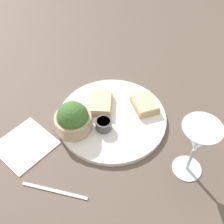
{
  "coord_description": "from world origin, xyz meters",
  "views": [
    {
      "loc": [
        0.49,
        -0.19,
        0.64
      ],
      "look_at": [
        0.0,
        0.0,
        0.03
      ],
      "focal_mm": 45.0,
      "sensor_mm": 36.0,
      "label": 1
    }
  ],
  "objects_px": {
    "cheese_toast_near": "(100,103)",
    "fork": "(55,191)",
    "wine_glass": "(198,141)",
    "cheese_toast_far": "(145,104)",
    "napkin": "(25,144)",
    "salad_bowl": "(73,120)",
    "sauce_ramekin": "(104,124)"
  },
  "relations": [
    {
      "from": "salad_bowl",
      "to": "napkin",
      "type": "height_order",
      "value": "salad_bowl"
    },
    {
      "from": "sauce_ramekin",
      "to": "fork",
      "type": "relative_size",
      "value": 0.32
    },
    {
      "from": "salad_bowl",
      "to": "cheese_toast_near",
      "type": "relative_size",
      "value": 0.9
    },
    {
      "from": "wine_glass",
      "to": "cheese_toast_near",
      "type": "bearing_deg",
      "value": -152.95
    },
    {
      "from": "cheese_toast_near",
      "to": "fork",
      "type": "xyz_separation_m",
      "value": [
        0.21,
        -0.19,
        -0.02
      ]
    },
    {
      "from": "cheese_toast_far",
      "to": "fork",
      "type": "bearing_deg",
      "value": -62.94
    },
    {
      "from": "salad_bowl",
      "to": "cheese_toast_far",
      "type": "xyz_separation_m",
      "value": [
        -0.0,
        0.22,
        -0.02
      ]
    },
    {
      "from": "sauce_ramekin",
      "to": "cheese_toast_near",
      "type": "relative_size",
      "value": 0.4
    },
    {
      "from": "napkin",
      "to": "sauce_ramekin",
      "type": "bearing_deg",
      "value": 81.86
    },
    {
      "from": "salad_bowl",
      "to": "cheese_toast_near",
      "type": "xyz_separation_m",
      "value": [
        -0.05,
        0.09,
        -0.02
      ]
    },
    {
      "from": "wine_glass",
      "to": "napkin",
      "type": "xyz_separation_m",
      "value": [
        -0.22,
        -0.38,
        -0.12
      ]
    },
    {
      "from": "napkin",
      "to": "wine_glass",
      "type": "bearing_deg",
      "value": 59.37
    },
    {
      "from": "cheese_toast_near",
      "to": "cheese_toast_far",
      "type": "bearing_deg",
      "value": 67.41
    },
    {
      "from": "salad_bowl",
      "to": "sauce_ramekin",
      "type": "distance_m",
      "value": 0.08
    },
    {
      "from": "cheese_toast_far",
      "to": "fork",
      "type": "relative_size",
      "value": 0.59
    },
    {
      "from": "cheese_toast_near",
      "to": "napkin",
      "type": "height_order",
      "value": "cheese_toast_near"
    },
    {
      "from": "salad_bowl",
      "to": "wine_glass",
      "type": "height_order",
      "value": "wine_glass"
    },
    {
      "from": "salad_bowl",
      "to": "napkin",
      "type": "xyz_separation_m",
      "value": [
        -0.0,
        -0.14,
        -0.05
      ]
    },
    {
      "from": "cheese_toast_far",
      "to": "salad_bowl",
      "type": "bearing_deg",
      "value": -89.3
    },
    {
      "from": "napkin",
      "to": "cheese_toast_near",
      "type": "bearing_deg",
      "value": 102.35
    },
    {
      "from": "salad_bowl",
      "to": "sauce_ramekin",
      "type": "bearing_deg",
      "value": 69.61
    },
    {
      "from": "wine_glass",
      "to": "fork",
      "type": "distance_m",
      "value": 0.36
    },
    {
      "from": "wine_glass",
      "to": "fork",
      "type": "height_order",
      "value": "wine_glass"
    },
    {
      "from": "napkin",
      "to": "fork",
      "type": "distance_m",
      "value": 0.17
    },
    {
      "from": "salad_bowl",
      "to": "fork",
      "type": "bearing_deg",
      "value": -31.49
    },
    {
      "from": "cheese_toast_far",
      "to": "wine_glass",
      "type": "distance_m",
      "value": 0.24
    },
    {
      "from": "sauce_ramekin",
      "to": "napkin",
      "type": "relative_size",
      "value": 0.24
    },
    {
      "from": "salad_bowl",
      "to": "cheese_toast_far",
      "type": "distance_m",
      "value": 0.22
    },
    {
      "from": "fork",
      "to": "salad_bowl",
      "type": "bearing_deg",
      "value": 148.51
    },
    {
      "from": "sauce_ramekin",
      "to": "napkin",
      "type": "bearing_deg",
      "value": -98.14
    },
    {
      "from": "cheese_toast_near",
      "to": "fork",
      "type": "distance_m",
      "value": 0.29
    },
    {
      "from": "wine_glass",
      "to": "salad_bowl",
      "type": "bearing_deg",
      "value": -133.16
    }
  ]
}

